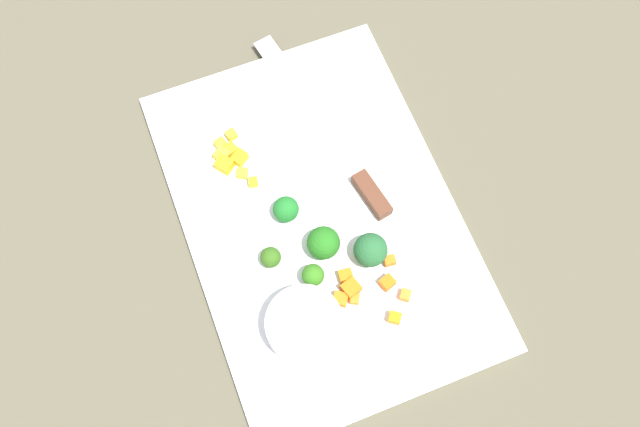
# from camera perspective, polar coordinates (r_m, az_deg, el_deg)

# --- Properties ---
(ground_plane) EXTENTS (4.00, 4.00, 0.00)m
(ground_plane) POSITION_cam_1_polar(r_m,az_deg,el_deg) (0.89, -0.00, -0.49)
(ground_plane) COLOR brown
(cutting_board) EXTENTS (0.51, 0.35, 0.01)m
(cutting_board) POSITION_cam_1_polar(r_m,az_deg,el_deg) (0.89, -0.00, -0.36)
(cutting_board) COLOR white
(cutting_board) RESTS_ON ground_plane
(prep_bowl) EXTENTS (0.09, 0.09, 0.04)m
(prep_bowl) POSITION_cam_1_polar(r_m,az_deg,el_deg) (0.82, -1.33, -9.47)
(prep_bowl) COLOR white
(prep_bowl) RESTS_ON cutting_board
(chef_knife) EXTENTS (0.32, 0.08, 0.02)m
(chef_knife) POSITION_cam_1_polar(r_m,az_deg,el_deg) (0.91, 1.88, 5.17)
(chef_knife) COLOR silver
(chef_knife) RESTS_ON cutting_board
(carrot_dice_0) EXTENTS (0.01, 0.02, 0.01)m
(carrot_dice_0) POSITION_cam_1_polar(r_m,az_deg,el_deg) (0.86, 5.91, -4.00)
(carrot_dice_0) COLOR orange
(carrot_dice_0) RESTS_ON cutting_board
(carrot_dice_1) EXTENTS (0.02, 0.02, 0.02)m
(carrot_dice_1) POSITION_cam_1_polar(r_m,az_deg,el_deg) (0.85, 5.72, -5.84)
(carrot_dice_1) COLOR orange
(carrot_dice_1) RESTS_ON cutting_board
(carrot_dice_2) EXTENTS (0.02, 0.02, 0.01)m
(carrot_dice_2) POSITION_cam_1_polar(r_m,az_deg,el_deg) (0.85, 2.30, -5.25)
(carrot_dice_2) COLOR orange
(carrot_dice_2) RESTS_ON cutting_board
(carrot_dice_3) EXTENTS (0.02, 0.02, 0.01)m
(carrot_dice_3) POSITION_cam_1_polar(r_m,az_deg,el_deg) (0.85, 1.73, -7.25)
(carrot_dice_3) COLOR orange
(carrot_dice_3) RESTS_ON cutting_board
(carrot_dice_4) EXTENTS (0.02, 0.02, 0.01)m
(carrot_dice_4) POSITION_cam_1_polar(r_m,az_deg,el_deg) (0.85, 2.87, -7.26)
(carrot_dice_4) COLOR orange
(carrot_dice_4) RESTS_ON cutting_board
(carrot_dice_5) EXTENTS (0.03, 0.03, 0.02)m
(carrot_dice_5) POSITION_cam_1_polar(r_m,az_deg,el_deg) (0.85, 2.49, -6.39)
(carrot_dice_5) COLOR orange
(carrot_dice_5) RESTS_ON cutting_board
(carrot_dice_6) EXTENTS (0.02, 0.02, 0.01)m
(carrot_dice_6) POSITION_cam_1_polar(r_m,az_deg,el_deg) (0.85, 7.23, -6.87)
(carrot_dice_6) COLOR orange
(carrot_dice_6) RESTS_ON cutting_board
(carrot_dice_7) EXTENTS (0.02, 0.02, 0.01)m
(carrot_dice_7) POSITION_cam_1_polar(r_m,az_deg,el_deg) (0.84, 6.33, -8.77)
(carrot_dice_7) COLOR orange
(carrot_dice_7) RESTS_ON cutting_board
(carrot_dice_8) EXTENTS (0.02, 0.02, 0.01)m
(carrot_dice_8) POSITION_cam_1_polar(r_m,az_deg,el_deg) (0.86, 3.50, -3.22)
(carrot_dice_8) COLOR orange
(carrot_dice_8) RESTS_ON cutting_board
(pepper_dice_0) EXTENTS (0.01, 0.02, 0.01)m
(pepper_dice_0) POSITION_cam_1_polar(r_m,az_deg,el_deg) (0.93, -7.52, 6.62)
(pepper_dice_0) COLOR yellow
(pepper_dice_0) RESTS_ON cutting_board
(pepper_dice_1) EXTENTS (0.01, 0.01, 0.01)m
(pepper_dice_1) POSITION_cam_1_polar(r_m,az_deg,el_deg) (0.90, -5.67, 2.66)
(pepper_dice_1) COLOR yellow
(pepper_dice_1) RESTS_ON cutting_board
(pepper_dice_2) EXTENTS (0.03, 0.03, 0.01)m
(pepper_dice_2) POSITION_cam_1_polar(r_m,az_deg,el_deg) (0.92, -8.27, 4.87)
(pepper_dice_2) COLOR yellow
(pepper_dice_2) RESTS_ON cutting_board
(pepper_dice_3) EXTENTS (0.03, 0.03, 0.02)m
(pepper_dice_3) POSITION_cam_1_polar(r_m,az_deg,el_deg) (0.91, -8.09, 4.10)
(pepper_dice_3) COLOR yellow
(pepper_dice_3) RESTS_ON cutting_board
(pepper_dice_4) EXTENTS (0.02, 0.02, 0.01)m
(pepper_dice_4) POSITION_cam_1_polar(r_m,az_deg,el_deg) (0.91, -6.58, 3.41)
(pepper_dice_4) COLOR yellow
(pepper_dice_4) RESTS_ON cutting_board
(pepper_dice_5) EXTENTS (0.02, 0.02, 0.01)m
(pepper_dice_5) POSITION_cam_1_polar(r_m,az_deg,el_deg) (0.91, -6.81, 4.70)
(pepper_dice_5) COLOR yellow
(pepper_dice_5) RESTS_ON cutting_board
(pepper_dice_6) EXTENTS (0.02, 0.02, 0.01)m
(pepper_dice_6) POSITION_cam_1_polar(r_m,az_deg,el_deg) (0.93, -8.39, 5.82)
(pepper_dice_6) COLOR yellow
(pepper_dice_6) RESTS_ON cutting_board
(pepper_dice_7) EXTENTS (0.02, 0.02, 0.01)m
(pepper_dice_7) POSITION_cam_1_polar(r_m,az_deg,el_deg) (0.92, -7.53, 5.41)
(pepper_dice_7) COLOR yellow
(pepper_dice_7) RESTS_ON cutting_board
(broccoli_floret_0) EXTENTS (0.04, 0.04, 0.04)m
(broccoli_floret_0) POSITION_cam_1_polar(r_m,az_deg,el_deg) (0.85, 0.29, -2.51)
(broccoli_floret_0) COLOR #87C265
(broccoli_floret_0) RESTS_ON cutting_board
(broccoli_floret_1) EXTENTS (0.04, 0.04, 0.04)m
(broccoli_floret_1) POSITION_cam_1_polar(r_m,az_deg,el_deg) (0.85, 4.29, -3.10)
(broccoli_floret_1) COLOR #90B26B
(broccoli_floret_1) RESTS_ON cutting_board
(broccoli_floret_2) EXTENTS (0.03, 0.03, 0.03)m
(broccoli_floret_2) POSITION_cam_1_polar(r_m,az_deg,el_deg) (0.85, -4.19, -3.72)
(broccoli_floret_2) COLOR #8BB26D
(broccoli_floret_2) RESTS_ON cutting_board
(broccoli_floret_3) EXTENTS (0.03, 0.03, 0.04)m
(broccoli_floret_3) POSITION_cam_1_polar(r_m,az_deg,el_deg) (0.84, -0.59, -5.25)
(broccoli_floret_3) COLOR #91B75D
(broccoli_floret_3) RESTS_ON cutting_board
(broccoli_floret_4) EXTENTS (0.03, 0.03, 0.04)m
(broccoli_floret_4) POSITION_cam_1_polar(r_m,az_deg,el_deg) (0.87, -2.90, 0.36)
(broccoli_floret_4) COLOR #8CB168
(broccoli_floret_4) RESTS_ON cutting_board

